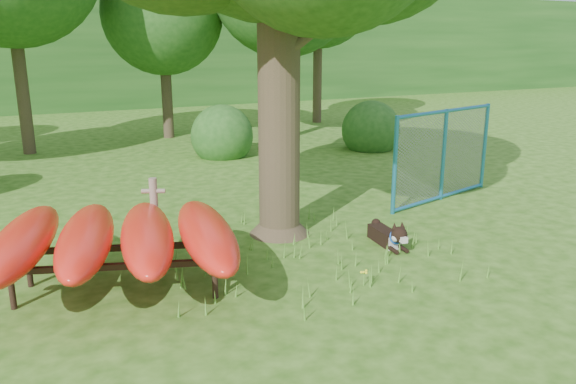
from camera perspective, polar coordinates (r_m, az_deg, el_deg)
name	(u,v)px	position (r m, az deg, el deg)	size (l,w,h in m)	color
ground	(314,284)	(7.84, 2.68, -9.30)	(80.00, 80.00, 0.00)	#265210
wooden_post	(155,217)	(8.64, -13.36, -2.52)	(0.35, 0.20, 1.29)	#6F6153
kayak_rack	(117,238)	(7.64, -17.00, -4.46)	(3.45, 3.73, 1.00)	black
husky_dog	(389,236)	(9.29, 10.25, -4.40)	(0.38, 1.11, 0.50)	black
fence_section	(444,155)	(12.10, 15.52, 3.65)	(3.19, 0.87, 3.18)	teal
wildflower_clump	(364,273)	(7.77, 7.74, -8.18)	(0.10, 0.10, 0.23)	#589430
bg_tree_c	(162,14)	(19.88, -12.64, 17.21)	(4.00, 4.00, 6.12)	#372C1E
shrub_right	(370,149)	(17.69, 8.35, 4.34)	(1.80, 1.80, 1.80)	#1E4F19
shrub_mid	(223,156)	(16.50, -6.65, 3.63)	(1.80, 1.80, 1.80)	#1E4F19
wooded_hillside	(67,46)	(34.39, -21.50, 13.62)	(80.00, 12.00, 6.00)	#1E4F19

